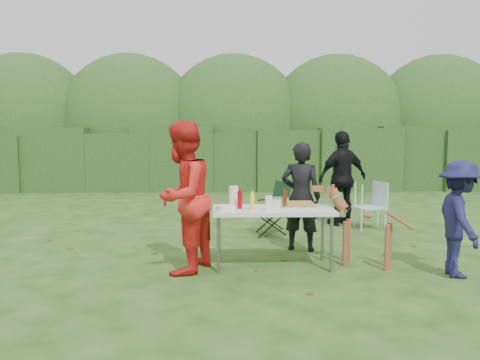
{
  "coord_description": "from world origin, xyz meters",
  "views": [
    {
      "loc": [
        -0.29,
        -6.18,
        1.75
      ],
      "look_at": [
        -0.07,
        0.98,
        1.0
      ],
      "focal_mm": 38.0,
      "sensor_mm": 36.0,
      "label": 1
    }
  ],
  "objects_px": {
    "folding_table": "(273,213)",
    "dog": "(367,228)",
    "paper_towel_roll": "(234,196)",
    "person_red_jacket": "(183,197)",
    "camping_chair": "(271,208)",
    "ketchup_bottle": "(240,200)",
    "beer_bottle": "(285,198)",
    "person_cook": "(301,196)",
    "person_black_puffy": "(342,178)",
    "lawn_chair": "(370,205)",
    "mustard_bottle": "(252,202)",
    "child": "(459,219)"
  },
  "relations": [
    {
      "from": "folding_table",
      "to": "dog",
      "type": "bearing_deg",
      "value": -1.84
    },
    {
      "from": "person_red_jacket",
      "to": "paper_towel_roll",
      "type": "xyz_separation_m",
      "value": [
        0.62,
        0.36,
        -0.04
      ]
    },
    {
      "from": "dog",
      "to": "beer_bottle",
      "type": "xyz_separation_m",
      "value": [
        -1.03,
        0.06,
        0.37
      ]
    },
    {
      "from": "folding_table",
      "to": "beer_bottle",
      "type": "xyz_separation_m",
      "value": [
        0.15,
        0.03,
        0.17
      ]
    },
    {
      "from": "folding_table",
      "to": "person_cook",
      "type": "xyz_separation_m",
      "value": [
        0.47,
        0.84,
        0.09
      ]
    },
    {
      "from": "person_red_jacket",
      "to": "beer_bottle",
      "type": "height_order",
      "value": "person_red_jacket"
    },
    {
      "from": "beer_bottle",
      "to": "paper_towel_roll",
      "type": "relative_size",
      "value": 0.92
    },
    {
      "from": "person_red_jacket",
      "to": "ketchup_bottle",
      "type": "xyz_separation_m",
      "value": [
        0.69,
        0.19,
        -0.06
      ]
    },
    {
      "from": "camping_chair",
      "to": "mustard_bottle",
      "type": "relative_size",
      "value": 4.32
    },
    {
      "from": "person_red_jacket",
      "to": "ketchup_bottle",
      "type": "bearing_deg",
      "value": 128.59
    },
    {
      "from": "person_black_puffy",
      "to": "lawn_chair",
      "type": "relative_size",
      "value": 2.07
    },
    {
      "from": "dog",
      "to": "camping_chair",
      "type": "height_order",
      "value": "dog"
    },
    {
      "from": "folding_table",
      "to": "dog",
      "type": "xyz_separation_m",
      "value": [
        1.18,
        -0.04,
        -0.2
      ]
    },
    {
      "from": "dog",
      "to": "beer_bottle",
      "type": "height_order",
      "value": "same"
    },
    {
      "from": "child",
      "to": "lawn_chair",
      "type": "distance_m",
      "value": 2.82
    },
    {
      "from": "person_black_puffy",
      "to": "mustard_bottle",
      "type": "bearing_deg",
      "value": 34.22
    },
    {
      "from": "person_red_jacket",
      "to": "mustard_bottle",
      "type": "distance_m",
      "value": 0.85
    },
    {
      "from": "dog",
      "to": "lawn_chair",
      "type": "relative_size",
      "value": 1.27
    },
    {
      "from": "person_cook",
      "to": "beer_bottle",
      "type": "relative_size",
      "value": 6.44
    },
    {
      "from": "camping_chair",
      "to": "lawn_chair",
      "type": "distance_m",
      "value": 1.78
    },
    {
      "from": "camping_chair",
      "to": "person_black_puffy",
      "type": "bearing_deg",
      "value": -176.67
    },
    {
      "from": "ketchup_bottle",
      "to": "person_black_puffy",
      "type": "bearing_deg",
      "value": 54.7
    },
    {
      "from": "person_black_puffy",
      "to": "paper_towel_roll",
      "type": "bearing_deg",
      "value": 28.11
    },
    {
      "from": "camping_chair",
      "to": "paper_towel_roll",
      "type": "bearing_deg",
      "value": 44.2
    },
    {
      "from": "child",
      "to": "camping_chair",
      "type": "relative_size",
      "value": 1.59
    },
    {
      "from": "paper_towel_roll",
      "to": "mustard_bottle",
      "type": "bearing_deg",
      "value": -52.62
    },
    {
      "from": "folding_table",
      "to": "person_red_jacket",
      "type": "distance_m",
      "value": 1.15
    },
    {
      "from": "camping_chair",
      "to": "person_red_jacket",
      "type": "bearing_deg",
      "value": 33.54
    },
    {
      "from": "person_red_jacket",
      "to": "mustard_bottle",
      "type": "relative_size",
      "value": 9.12
    },
    {
      "from": "dog",
      "to": "camping_chair",
      "type": "xyz_separation_m",
      "value": [
        -1.03,
        1.98,
        -0.06
      ]
    },
    {
      "from": "person_red_jacket",
      "to": "beer_bottle",
      "type": "relative_size",
      "value": 7.6
    },
    {
      "from": "child",
      "to": "dog",
      "type": "xyz_separation_m",
      "value": [
        -0.95,
        0.44,
        -0.19
      ]
    },
    {
      "from": "person_cook",
      "to": "child",
      "type": "bearing_deg",
      "value": 158.91
    },
    {
      "from": "beer_bottle",
      "to": "paper_towel_roll",
      "type": "height_order",
      "value": "paper_towel_roll"
    },
    {
      "from": "paper_towel_roll",
      "to": "person_red_jacket",
      "type": "bearing_deg",
      "value": -149.79
    },
    {
      "from": "folding_table",
      "to": "mustard_bottle",
      "type": "xyz_separation_m",
      "value": [
        -0.27,
        -0.13,
        0.15
      ]
    },
    {
      "from": "person_red_jacket",
      "to": "camping_chair",
      "type": "bearing_deg",
      "value": 172.62
    },
    {
      "from": "folding_table",
      "to": "person_red_jacket",
      "type": "xyz_separation_m",
      "value": [
        -1.11,
        -0.2,
        0.23
      ]
    },
    {
      "from": "ketchup_bottle",
      "to": "lawn_chair",
      "type": "bearing_deg",
      "value": 45.11
    },
    {
      "from": "lawn_chair",
      "to": "ketchup_bottle",
      "type": "height_order",
      "value": "ketchup_bottle"
    },
    {
      "from": "mustard_bottle",
      "to": "beer_bottle",
      "type": "bearing_deg",
      "value": 20.56
    },
    {
      "from": "folding_table",
      "to": "lawn_chair",
      "type": "relative_size",
      "value": 1.84
    },
    {
      "from": "lawn_chair",
      "to": "camping_chair",
      "type": "bearing_deg",
      "value": -7.55
    },
    {
      "from": "folding_table",
      "to": "lawn_chair",
      "type": "bearing_deg",
      "value": 50.68
    },
    {
      "from": "folding_table",
      "to": "ketchup_bottle",
      "type": "xyz_separation_m",
      "value": [
        -0.42,
        -0.01,
        0.16
      ]
    },
    {
      "from": "person_red_jacket",
      "to": "person_cook",
      "type": "bearing_deg",
      "value": 146.3
    },
    {
      "from": "dog",
      "to": "person_black_puffy",
      "type": "bearing_deg",
      "value": -69.69
    },
    {
      "from": "camping_chair",
      "to": "ketchup_bottle",
      "type": "xyz_separation_m",
      "value": [
        -0.57,
        -1.95,
        0.42
      ]
    },
    {
      "from": "camping_chair",
      "to": "beer_bottle",
      "type": "height_order",
      "value": "beer_bottle"
    },
    {
      "from": "folding_table",
      "to": "beer_bottle",
      "type": "height_order",
      "value": "beer_bottle"
    }
  ]
}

